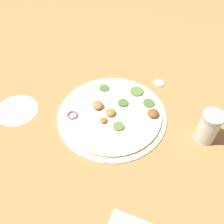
% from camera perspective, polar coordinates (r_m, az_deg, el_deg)
% --- Properties ---
extents(ground_plane, '(3.00, 3.00, 0.00)m').
position_cam_1_polar(ground_plane, '(0.81, 0.00, -0.87)').
color(ground_plane, '#9E703F').
extents(pizza, '(0.34, 0.34, 0.03)m').
position_cam_1_polar(pizza, '(0.81, 0.12, -0.48)').
color(pizza, beige).
rests_on(pizza, ground_plane).
extents(spice_jar, '(0.06, 0.06, 0.10)m').
position_cam_1_polar(spice_jar, '(0.77, 20.33, -3.06)').
color(spice_jar, silver).
rests_on(spice_jar, ground_plane).
extents(loose_cap, '(0.04, 0.04, 0.01)m').
position_cam_1_polar(loose_cap, '(0.92, 10.14, 6.31)').
color(loose_cap, '#B2B2B7').
rests_on(loose_cap, ground_plane).
extents(flour_patch, '(0.13, 0.13, 0.00)m').
position_cam_1_polar(flour_patch, '(0.88, -20.03, 0.42)').
color(flour_patch, white).
rests_on(flour_patch, ground_plane).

